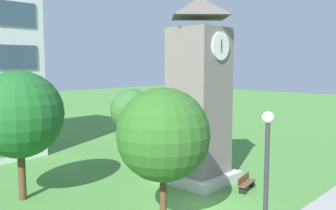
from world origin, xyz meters
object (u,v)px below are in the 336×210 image
at_px(street_lamp, 266,191).
at_px(tree_by_building, 19,115).
at_px(tree_near_tower, 163,135).
at_px(clock_tower, 199,100).
at_px(park_bench, 246,183).
at_px(tree_streetside, 132,111).

xyz_separation_m(street_lamp, tree_by_building, (-0.31, 14.56, 0.97)).
bearing_deg(street_lamp, tree_near_tower, 68.67).
distance_m(tree_near_tower, tree_by_building, 8.53).
bearing_deg(street_lamp, clock_tower, 46.60).
height_order(park_bench, tree_near_tower, tree_near_tower).
xyz_separation_m(park_bench, tree_by_building, (-9.71, 8.30, 4.29)).
distance_m(park_bench, tree_near_tower, 7.84).
xyz_separation_m(clock_tower, tree_streetside, (2.01, 8.52, -1.59)).
relative_size(park_bench, tree_streetside, 0.34).
bearing_deg(tree_by_building, tree_streetside, 16.96).
height_order(tree_near_tower, tree_by_building, tree_by_building).
relative_size(park_bench, tree_by_building, 0.26).
distance_m(street_lamp, tree_near_tower, 7.04).
height_order(street_lamp, tree_by_building, tree_by_building).
bearing_deg(tree_by_building, clock_tower, -28.68).
relative_size(clock_tower, tree_by_building, 1.62).
distance_m(clock_tower, tree_by_building, 10.59).
distance_m(tree_near_tower, tree_streetside, 14.24).
bearing_deg(tree_streetside, clock_tower, -103.28).
relative_size(street_lamp, tree_by_building, 0.86).
bearing_deg(park_bench, street_lamp, -146.36).
relative_size(park_bench, street_lamp, 0.30).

